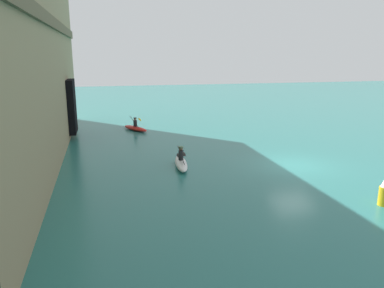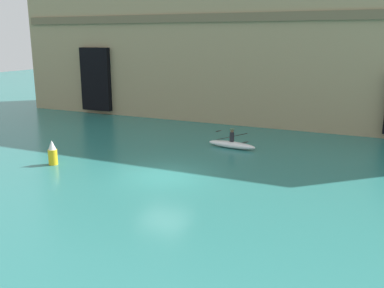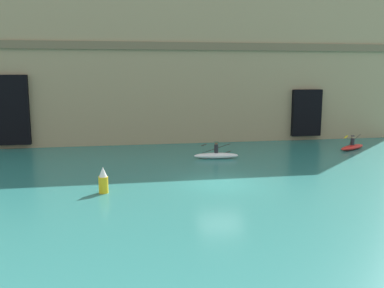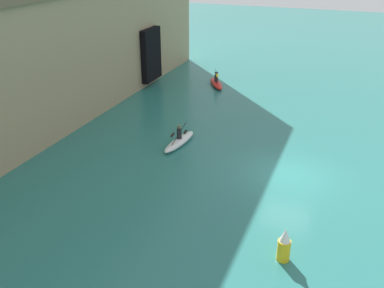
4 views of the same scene
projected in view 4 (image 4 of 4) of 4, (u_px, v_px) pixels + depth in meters
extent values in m
plane|color=#28706B|center=(290.00, 176.00, 21.38)|extent=(120.00, 120.00, 0.00)
cube|color=black|center=(150.00, 55.00, 33.97)|extent=(2.65, 0.70, 4.11)
ellipsoid|color=red|center=(216.00, 83.00, 34.66)|extent=(3.03, 2.18, 0.36)
cylinder|color=#232328|center=(216.00, 78.00, 34.47)|extent=(0.31, 0.31, 0.52)
sphere|color=tan|center=(216.00, 74.00, 34.31)|extent=(0.22, 0.22, 0.22)
cylinder|color=#232328|center=(216.00, 73.00, 34.27)|extent=(0.27, 0.27, 0.06)
cylinder|color=black|center=(216.00, 78.00, 34.46)|extent=(1.76, 0.77, 1.00)
ellipsoid|color=yellow|center=(215.00, 80.00, 35.39)|extent=(0.45, 0.33, 0.25)
ellipsoid|color=yellow|center=(217.00, 76.00, 33.52)|extent=(0.45, 0.33, 0.25)
ellipsoid|color=white|center=(179.00, 142.00, 24.53)|extent=(3.20, 1.00, 0.42)
cylinder|color=#232328|center=(179.00, 134.00, 24.31)|extent=(0.29, 0.29, 0.57)
sphere|color=brown|center=(179.00, 127.00, 24.14)|extent=(0.22, 0.22, 0.22)
cylinder|color=#4C6B4C|center=(179.00, 126.00, 24.10)|extent=(0.28, 0.28, 0.06)
cylinder|color=black|center=(179.00, 133.00, 24.30)|extent=(2.02, 0.07, 0.64)
ellipsoid|color=black|center=(173.00, 135.00, 23.44)|extent=(0.44, 0.19, 0.18)
ellipsoid|color=black|center=(185.00, 132.00, 25.16)|extent=(0.44, 0.19, 0.18)
cylinder|color=yellow|center=(284.00, 250.00, 15.59)|extent=(0.49, 0.49, 0.84)
cone|color=white|center=(285.00, 235.00, 15.30)|extent=(0.41, 0.41, 0.51)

